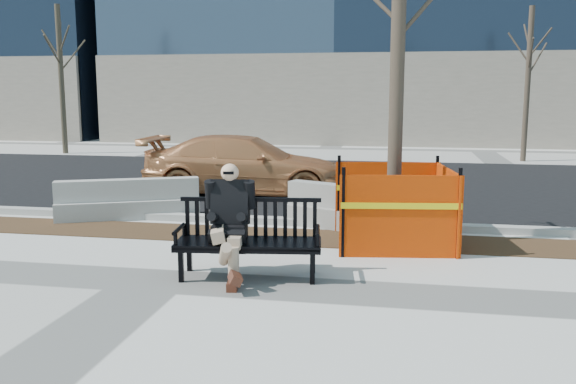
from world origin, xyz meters
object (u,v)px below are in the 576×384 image
Objects in this scene: bench at (249,277)px; seated_man at (230,276)px; tree_fence at (392,244)px; jersey_barrier_right at (358,231)px; jersey_barrier_left at (129,218)px; sedan at (246,194)px.

seated_man is (-0.25, 0.02, 0.00)m from bench.
tree_fence reaches higher than jersey_barrier_right.
jersey_barrier_left is (-2.87, 3.18, 0.00)m from seated_man.
jersey_barrier_left is 4.32m from jersey_barrier_right.
bench is 0.40× the size of sedan.
seated_man is 2.92m from tree_fence.
bench is 0.29× the size of tree_fence.
jersey_barrier_right reaches higher than jersey_barrier_left.
sedan is 1.73× the size of jersey_barrier_right.
seated_man is at bearing -92.86° from jersey_barrier_right.
jersey_barrier_right is (4.32, -0.28, 0.00)m from jersey_barrier_left.
seated_man is at bearing 168.49° from bench.
sedan is at bearing 40.66° from jersey_barrier_left.
sedan reaches higher than jersey_barrier_right.
seated_man reaches higher than jersey_barrier_left.
sedan is 4.41m from jersey_barrier_right.
bench is 0.70× the size of jersey_barrier_right.
tree_fence reaches higher than sedan.
bench is 6.51m from sedan.
bench is 3.15m from jersey_barrier_right.
tree_fence is 5.41m from sedan.
bench is 0.25m from seated_man.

